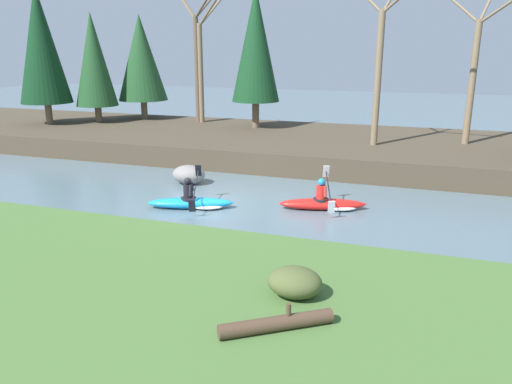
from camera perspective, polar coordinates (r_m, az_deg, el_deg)
name	(u,v)px	position (r m, az deg, el deg)	size (l,w,h in m)	color
ground_plane	(220,205)	(16.28, -4.08, -1.44)	(90.00, 90.00, 0.00)	slate
riverbank_near	(75,298)	(10.39, -19.97, -11.32)	(44.00, 7.45, 0.59)	#476B33
riverbank_far	(289,145)	(23.97, 3.76, 5.44)	(44.00, 8.98, 0.91)	#473D2D
conifer_tree_far_left	(41,45)	(29.48, -23.37, 15.21)	(2.69, 2.69, 7.19)	#7A664C
conifer_tree_left	(94,60)	(29.20, -18.05, 14.17)	(2.26, 2.26, 5.84)	brown
conifer_tree_mid_left	(141,58)	(30.03, -13.00, 14.70)	(2.80, 2.80, 5.81)	#7A664C
conifer_tree_centre	(256,45)	(25.84, -0.04, 16.46)	(2.41, 2.41, 6.93)	brown
bare_tree_upstream	(198,56)	(28.09, -6.67, 15.15)	(4.12, 4.07, 7.53)	brown
bare_tree_mid_upstream	(201,61)	(28.03, -6.27, 14.63)	(3.83, 3.79, 6.98)	#7A664C
bare_tree_mid_downstream	(380,62)	(21.72, 13.98, 14.22)	(4.00, 3.95, 7.30)	#7A664C
bare_tree_downstream	(475,67)	(23.27, 23.70, 12.90)	(3.74, 3.70, 6.80)	#7A664C
shrub_clump_nearest	(294,282)	(9.23, 4.41, -10.21)	(0.88, 0.73, 0.48)	#4C562D
shrub_clump_second	(295,282)	(9.16, 4.44, -10.22)	(1.00, 0.84, 0.54)	#4C562D
kayaker_lead	(326,203)	(15.87, 8.00, -1.28)	(2.77, 2.03, 1.20)	red
kayaker_middle	(194,202)	(15.94, -7.11, -1.16)	(2.75, 2.02, 1.20)	#1993D6
boulder_midstream	(189,175)	(18.80, -7.70, 1.99)	(1.24, 0.97, 0.70)	gray
driftwood_log	(277,323)	(8.20, 2.38, -14.77)	(1.69, 1.27, 0.44)	#4C3828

